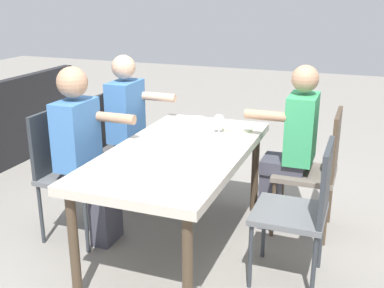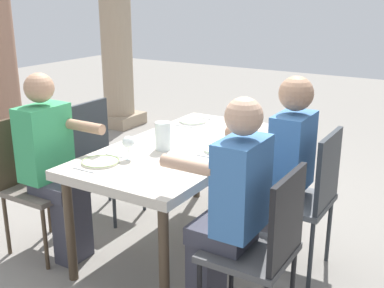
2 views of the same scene
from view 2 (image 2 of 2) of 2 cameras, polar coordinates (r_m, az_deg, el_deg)
name	(u,v)px [view 2 (image 2 of 2)]	position (r m, az deg, el deg)	size (l,w,h in m)	color
ground_plane	(184,242)	(3.63, -0.91, -11.50)	(16.00, 16.00, 0.00)	gray
dining_table	(184,155)	(3.36, -0.97, -1.26)	(1.70, 0.87, 0.75)	beige
chair_west_north	(34,176)	(3.53, -18.09, -3.61)	(0.44, 0.44, 0.95)	#6A6158
chair_west_south	(264,243)	(2.58, 8.47, -11.44)	(0.44, 0.44, 0.92)	#4F4F50
chair_mid_north	(102,151)	(3.98, -10.61, -0.86)	(0.44, 0.44, 0.92)	#5B5E61
chair_mid_south	(308,193)	(3.16, 13.46, -5.59)	(0.44, 0.44, 0.95)	#5B5E61
diner_woman_green	(281,167)	(3.16, 10.50, -2.62)	(0.35, 0.50, 1.28)	#3F3F4C
diner_man_white	(229,206)	(2.58, 4.41, -7.34)	(0.35, 0.49, 1.27)	#3F3F4C
diner_guest_third	(53,163)	(3.34, -16.01, -2.12)	(0.35, 0.49, 1.27)	#3F3F4C
stone_column_far	(115,19)	(6.58, -9.01, 14.31)	(0.54, 0.54, 2.89)	tan
plate_0	(100,162)	(3.04, -10.73, -2.07)	(0.23, 0.23, 0.02)	silver
wine_glass_0	(128,143)	(3.06, -7.50, 0.16)	(0.08, 0.08, 0.15)	white
fork_0	(83,170)	(2.94, -12.67, -3.00)	(0.02, 0.17, 0.01)	silver
spoon_0	(116,156)	(3.15, -8.91, -1.40)	(0.02, 0.17, 0.01)	silver
plate_1	(220,150)	(3.22, 3.27, -0.69)	(0.22, 0.22, 0.02)	white
fork_1	(208,157)	(3.09, 1.95, -1.53)	(0.02, 0.17, 0.01)	silver
spoon_1	(230,145)	(3.34, 4.48, -0.10)	(0.02, 0.17, 0.01)	silver
plate_2	(193,121)	(3.93, 0.12, 2.72)	(0.23, 0.23, 0.02)	white
fork_2	(183,126)	(3.81, -1.05, 2.15)	(0.02, 0.17, 0.01)	silver
spoon_2	(202,118)	(4.06, 1.22, 3.10)	(0.02, 0.17, 0.01)	silver
water_pitcher	(163,137)	(3.23, -3.44, 0.79)	(0.10, 0.10, 0.19)	white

